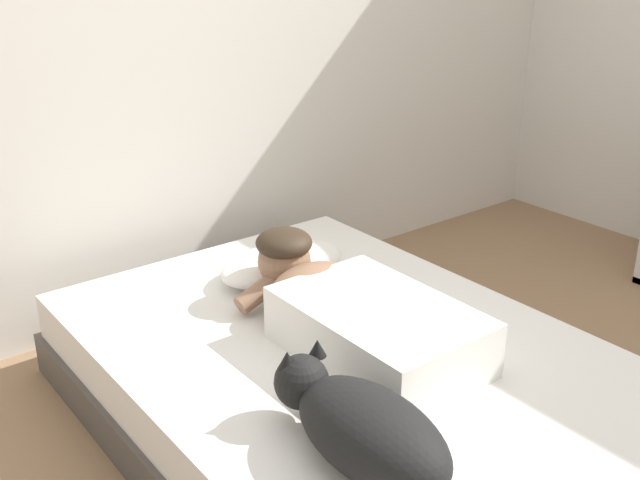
{
  "coord_description": "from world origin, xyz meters",
  "views": [
    {
      "loc": [
        -1.56,
        -1.18,
        1.55
      ],
      "look_at": [
        -0.11,
        0.68,
        0.58
      ],
      "focal_mm": 41.92,
      "sensor_mm": 36.0,
      "label": 1
    }
  ],
  "objects_px": {
    "bed": "(354,393)",
    "coffee_cup": "(304,290)",
    "person_lying": "(350,310)",
    "dog": "(362,426)",
    "pillow": "(282,263)",
    "cell_phone": "(415,353)"
  },
  "relations": [
    {
      "from": "bed",
      "to": "coffee_cup",
      "type": "distance_m",
      "value": 0.44
    },
    {
      "from": "person_lying",
      "to": "dog",
      "type": "distance_m",
      "value": 0.61
    },
    {
      "from": "pillow",
      "to": "coffee_cup",
      "type": "xyz_separation_m",
      "value": [
        -0.05,
        -0.2,
        -0.02
      ]
    },
    {
      "from": "dog",
      "to": "coffee_cup",
      "type": "xyz_separation_m",
      "value": [
        0.42,
        0.8,
        -0.07
      ]
    },
    {
      "from": "bed",
      "to": "person_lying",
      "type": "distance_m",
      "value": 0.28
    },
    {
      "from": "pillow",
      "to": "dog",
      "type": "height_order",
      "value": "dog"
    },
    {
      "from": "coffee_cup",
      "to": "pillow",
      "type": "bearing_deg",
      "value": 76.55
    },
    {
      "from": "person_lying",
      "to": "cell_phone",
      "type": "relative_size",
      "value": 6.57
    },
    {
      "from": "person_lying",
      "to": "coffee_cup",
      "type": "relative_size",
      "value": 7.36
    },
    {
      "from": "coffee_cup",
      "to": "dog",
      "type": "bearing_deg",
      "value": -117.67
    },
    {
      "from": "bed",
      "to": "coffee_cup",
      "type": "relative_size",
      "value": 16.61
    },
    {
      "from": "pillow",
      "to": "dog",
      "type": "distance_m",
      "value": 1.11
    },
    {
      "from": "bed",
      "to": "person_lying",
      "type": "relative_size",
      "value": 2.26
    },
    {
      "from": "pillow",
      "to": "dog",
      "type": "bearing_deg",
      "value": -115.0
    },
    {
      "from": "person_lying",
      "to": "coffee_cup",
      "type": "height_order",
      "value": "person_lying"
    },
    {
      "from": "dog",
      "to": "cell_phone",
      "type": "distance_m",
      "value": 0.56
    },
    {
      "from": "person_lying",
      "to": "dog",
      "type": "height_order",
      "value": "person_lying"
    },
    {
      "from": "bed",
      "to": "cell_phone",
      "type": "bearing_deg",
      "value": -46.08
    },
    {
      "from": "coffee_cup",
      "to": "cell_phone",
      "type": "height_order",
      "value": "coffee_cup"
    },
    {
      "from": "person_lying",
      "to": "cell_phone",
      "type": "bearing_deg",
      "value": -63.08
    },
    {
      "from": "bed",
      "to": "cell_phone",
      "type": "relative_size",
      "value": 14.83
    },
    {
      "from": "pillow",
      "to": "cell_phone",
      "type": "relative_size",
      "value": 3.71
    }
  ]
}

